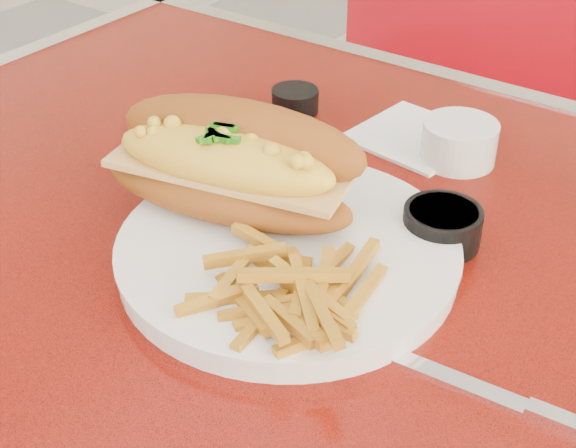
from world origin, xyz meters
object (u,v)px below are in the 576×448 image
Objects in this scene: knife at (514,402)px; gravy_ramekin at (459,141)px; booth_bench_far at (569,255)px; dinner_plate at (288,252)px; diner_table at (346,395)px; sauce_cup_left at (295,99)px; sauce_cup_right at (442,225)px; fork at (270,222)px; mac_hoagie at (231,163)px.

gravy_ramekin is at bearing 117.87° from knife.
dinner_plate is (-0.05, -0.84, 0.49)m from booth_bench_far.
gravy_ramekin is at bearing 91.39° from diner_table.
knife is (0.38, -0.28, -0.01)m from sauce_cup_left.
dinner_plate is 0.14m from sauce_cup_right.
booth_bench_far reaches higher than gravy_ramekin.
sauce_cup_left is (-0.13, 0.22, -0.01)m from fork.
booth_bench_far is at bearing 89.51° from gravy_ramekin.
sauce_cup_left reaches higher than fork.
sauce_cup_left reaches higher than dinner_plate.
booth_bench_far is 0.78m from gravy_ramekin.
dinner_plate reaches higher than knife.
fork is (-0.08, -0.83, 0.50)m from booth_bench_far.
gravy_ramekin is 0.15m from sauce_cup_right.
knife is (0.18, -0.28, -0.02)m from gravy_ramekin.
knife is (0.17, -0.88, 0.49)m from booth_bench_far.
fork is at bearing -95.26° from booth_bench_far.
knife is at bearing -78.83° from booth_bench_far.
diner_table is 14.55× the size of gravy_ramekin.
knife is at bearing -96.76° from fork.
sauce_cup_left is 0.29m from sauce_cup_right.
knife is at bearing -36.29° from sauce_cup_left.
fork is 2.00× the size of gravy_ramekin.
fork is 2.10× the size of sauce_cup_right.
sauce_cup_left is at bearing -108.86° from booth_bench_far.
booth_bench_far is 7.08× the size of fork.
knife is at bearing -24.02° from mac_hoagie.
booth_bench_far is at bearing 0.82° from fork.
dinner_plate is at bearing -93.07° from booth_bench_far.
sauce_cup_left is at bearing -178.60° from gravy_ramekin.
diner_table is 0.87m from booth_bench_far.
mac_hoagie reaches higher than fork.
booth_bench_far reaches higher than diner_table.
sauce_cup_right is at bearing -28.47° from sauce_cup_left.
dinner_plate is at bearing -26.76° from mac_hoagie.
fork is at bearing -145.30° from sauce_cup_right.
diner_table is at bearing -5.33° from mac_hoagie.
gravy_ramekin is at bearing 110.13° from sauce_cup_right.
diner_table is at bearing 152.52° from knife.
sauce_cup_left is 0.47m from knife.
mac_hoagie is 0.31m from knife.
mac_hoagie is 0.24m from sauce_cup_left.
diner_table is 0.26m from mac_hoagie.
diner_table is at bearing 36.82° from dinner_plate.
mac_hoagie is 0.06m from fork.
gravy_ramekin reaches higher than fork.
sauce_cup_right is at bearing -86.37° from booth_bench_far.
sauce_cup_right is (0.05, -0.74, 0.50)m from booth_bench_far.
diner_table is 0.20m from fork.
booth_bench_far is (0.00, 0.81, -0.32)m from diner_table.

